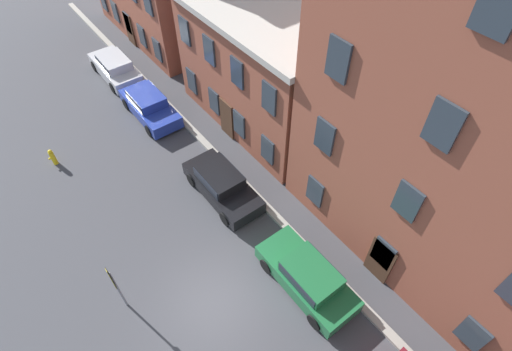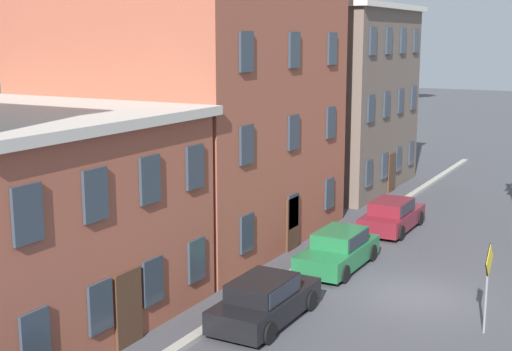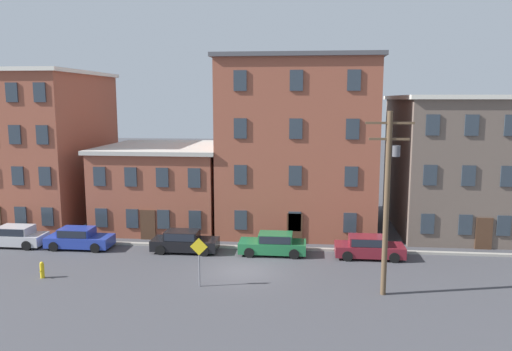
{
  "view_description": "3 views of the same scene",
  "coord_description": "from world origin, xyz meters",
  "px_view_note": "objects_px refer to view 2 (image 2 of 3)",
  "views": [
    {
      "loc": [
        6.24,
        -2.69,
        15.08
      ],
      "look_at": [
        -0.72,
        2.59,
        5.16
      ],
      "focal_mm": 28.0,
      "sensor_mm": 36.0,
      "label": 1
    },
    {
      "loc": [
        -22.69,
        -6.4,
        8.63
      ],
      "look_at": [
        -1.16,
        5.42,
        3.86
      ],
      "focal_mm": 50.0,
      "sensor_mm": 36.0,
      "label": 2
    },
    {
      "loc": [
        3.75,
        -28.37,
        10.12
      ],
      "look_at": [
        0.39,
        4.02,
        5.15
      ],
      "focal_mm": 35.0,
      "sensor_mm": 36.0,
      "label": 3
    }
  ],
  "objects_px": {
    "car_black": "(265,299)",
    "car_maroon": "(392,214)",
    "caution_sign": "(488,273)",
    "car_green": "(338,248)"
  },
  "relations": [
    {
      "from": "caution_sign",
      "to": "car_maroon",
      "type": "bearing_deg",
      "value": 31.85
    },
    {
      "from": "car_green",
      "to": "caution_sign",
      "type": "relative_size",
      "value": 1.58
    },
    {
      "from": "car_green",
      "to": "car_maroon",
      "type": "xyz_separation_m",
      "value": [
        6.12,
        -0.1,
        0.0
      ]
    },
    {
      "from": "car_black",
      "to": "car_green",
      "type": "height_order",
      "value": "same"
    },
    {
      "from": "car_black",
      "to": "car_maroon",
      "type": "distance_m",
      "value": 12.14
    },
    {
      "from": "car_green",
      "to": "caution_sign",
      "type": "height_order",
      "value": "caution_sign"
    },
    {
      "from": "car_maroon",
      "to": "car_black",
      "type": "bearing_deg",
      "value": 179.66
    },
    {
      "from": "car_black",
      "to": "car_green",
      "type": "bearing_deg",
      "value": 0.25
    },
    {
      "from": "car_black",
      "to": "car_maroon",
      "type": "relative_size",
      "value": 1.0
    },
    {
      "from": "car_black",
      "to": "caution_sign",
      "type": "bearing_deg",
      "value": -68.71
    }
  ]
}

